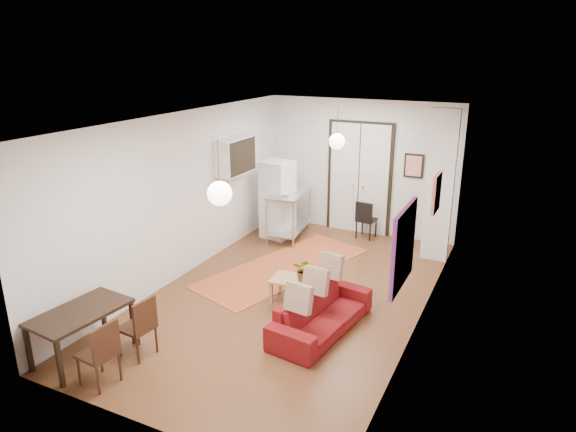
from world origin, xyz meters
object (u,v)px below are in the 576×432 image
at_px(coffee_table, 299,283).
at_px(black_side_chair, 368,215).
at_px(sofa, 322,313).
at_px(dining_table, 81,316).
at_px(fridge, 278,199).
at_px(kitchen_counter, 289,207).
at_px(dining_chair_far, 102,345).
at_px(dining_chair_near, 140,319).

height_order(coffee_table, black_side_chair, black_side_chair).
height_order(sofa, black_side_chair, black_side_chair).
relative_size(sofa, coffee_table, 2.02).
xyz_separation_m(sofa, dining_table, (-2.57, -1.98, 0.33)).
bearing_deg(sofa, fridge, 43.89).
bearing_deg(kitchen_counter, black_side_chair, 18.02).
bearing_deg(black_side_chair, coffee_table, 95.06).
distance_m(coffee_table, black_side_chair, 3.42).
bearing_deg(dining_table, dining_chair_far, -22.75).
relative_size(fridge, dining_table, 1.28).
xyz_separation_m(dining_chair_far, black_side_chair, (1.39, 6.29, -0.01)).
xyz_separation_m(sofa, kitchen_counter, (-2.11, 3.31, 0.40)).
distance_m(sofa, kitchen_counter, 3.95).
height_order(sofa, dining_chair_far, dining_chair_far).
xyz_separation_m(sofa, dining_chair_near, (-1.97, -1.55, 0.21)).
bearing_deg(dining_chair_near, coffee_table, 154.86).
distance_m(dining_chair_near, black_side_chair, 5.78).
xyz_separation_m(fridge, black_side_chair, (1.76, 0.82, -0.35)).
xyz_separation_m(dining_chair_near, dining_chair_far, (0.00, -0.68, 0.00)).
bearing_deg(fridge, dining_chair_far, -78.09).
height_order(sofa, fridge, fridge).
bearing_deg(fridge, dining_chair_near, -77.54).
distance_m(dining_table, black_side_chair, 6.36).
bearing_deg(fridge, dining_table, -84.48).
height_order(fridge, black_side_chair, fridge).
relative_size(sofa, black_side_chair, 2.27).
bearing_deg(kitchen_counter, fridge, -170.02).
relative_size(coffee_table, dining_chair_near, 1.10).
height_order(dining_chair_near, dining_chair_far, same).
bearing_deg(black_side_chair, kitchen_counter, 32.34).
bearing_deg(fridge, black_side_chair, 33.02).
distance_m(sofa, coffee_table, 0.92).
distance_m(sofa, dining_table, 3.26).
bearing_deg(kitchen_counter, dining_chair_far, -96.53).
xyz_separation_m(fridge, dining_chair_far, (0.37, -5.47, -0.35)).
bearing_deg(dining_table, kitchen_counter, 85.07).
height_order(coffee_table, fridge, fridge).
height_order(sofa, dining_table, dining_table).
bearing_deg(dining_chair_far, sofa, 144.38).
relative_size(kitchen_counter, dining_table, 1.08).
height_order(coffee_table, kitchen_counter, kitchen_counter).
xyz_separation_m(kitchen_counter, dining_table, (-0.46, -5.30, -0.07)).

